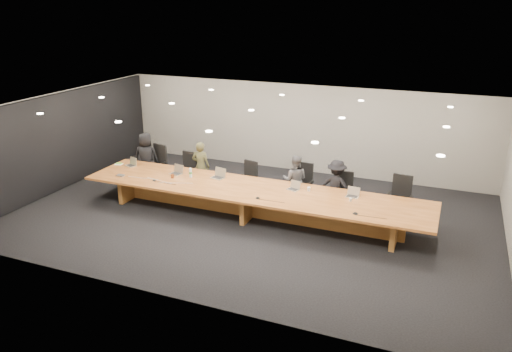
{
  "coord_description": "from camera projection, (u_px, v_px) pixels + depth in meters",
  "views": [
    {
      "loc": [
        4.55,
        -10.85,
        5.25
      ],
      "look_at": [
        0.0,
        0.3,
        1.0
      ],
      "focal_mm": 35.0,
      "sensor_mm": 36.0,
      "label": 1
    }
  ],
  "objects": [
    {
      "name": "laptop_d",
      "position": [
        293.0,
        186.0,
        12.5
      ],
      "size": [
        0.34,
        0.29,
        0.23
      ],
      "primitive_type": null,
      "rotation": [
        0.0,
        0.0,
        -0.31
      ],
      "color": "#C6B597",
      "rests_on": "conference_table"
    },
    {
      "name": "water_bottle",
      "position": [
        191.0,
        173.0,
        13.39
      ],
      "size": [
        0.1,
        0.1,
        0.25
      ],
      "primitive_type": "cylinder",
      "rotation": [
        0.0,
        0.0,
        -0.27
      ],
      "color": "silver",
      "rests_on": "conference_table"
    },
    {
      "name": "laptop_b",
      "position": [
        176.0,
        170.0,
        13.63
      ],
      "size": [
        0.37,
        0.31,
        0.26
      ],
      "primitive_type": null,
      "rotation": [
        0.0,
        0.0,
        -0.24
      ],
      "color": "#BEAE91",
      "rests_on": "conference_table"
    },
    {
      "name": "person_d",
      "position": [
        336.0,
        186.0,
        12.91
      ],
      "size": [
        0.96,
        0.62,
        1.41
      ],
      "primitive_type": "imported",
      "rotation": [
        0.0,
        0.0,
        3.04
      ],
      "color": "black",
      "rests_on": "ground"
    },
    {
      "name": "laptop_c",
      "position": [
        217.0,
        173.0,
        13.31
      ],
      "size": [
        0.39,
        0.32,
        0.27
      ],
      "primitive_type": null,
      "rotation": [
        0.0,
        0.0,
        -0.22
      ],
      "color": "#B9AC8D",
      "rests_on": "conference_table"
    },
    {
      "name": "person_a",
      "position": [
        146.0,
        158.0,
        15.01
      ],
      "size": [
        0.86,
        0.68,
        1.55
      ],
      "primitive_type": "imported",
      "rotation": [
        0.0,
        0.0,
        3.42
      ],
      "color": "black",
      "rests_on": "ground"
    },
    {
      "name": "chair_far_right",
      "position": [
        399.0,
        198.0,
        12.44
      ],
      "size": [
        0.67,
        0.67,
        1.17
      ],
      "primitive_type": null,
      "rotation": [
        0.0,
        0.0,
        -0.14
      ],
      "color": "black",
      "rests_on": "ground"
    },
    {
      "name": "chair_mid_right",
      "position": [
        301.0,
        184.0,
        13.48
      ],
      "size": [
        0.63,
        0.63,
        1.13
      ],
      "primitive_type": null,
      "rotation": [
        0.0,
        0.0,
        -0.09
      ],
      "color": "black",
      "rests_on": "ground"
    },
    {
      "name": "person_b",
      "position": [
        201.0,
        166.0,
        14.38
      ],
      "size": [
        0.57,
        0.41,
        1.46
      ],
      "primitive_type": "imported",
      "rotation": [
        0.0,
        0.0,
        3.25
      ],
      "color": "#3E3D22",
      "rests_on": "ground"
    },
    {
      "name": "person_c",
      "position": [
        295.0,
        180.0,
        13.4
      ],
      "size": [
        0.75,
        0.63,
        1.39
      ],
      "primitive_type": "imported",
      "rotation": [
        0.0,
        0.0,
        3.31
      ],
      "color": "#4E4E50",
      "rests_on": "ground"
    },
    {
      "name": "laptop_a",
      "position": [
        130.0,
        162.0,
        14.31
      ],
      "size": [
        0.36,
        0.31,
        0.24
      ],
      "primitive_type": null,
      "rotation": [
        0.0,
        0.0,
        -0.36
      ],
      "color": "#B4AA8A",
      "rests_on": "conference_table"
    },
    {
      "name": "paper_cup_far",
      "position": [
        351.0,
        200.0,
        11.81
      ],
      "size": [
        0.07,
        0.07,
        0.08
      ],
      "primitive_type": "cone",
      "rotation": [
        0.0,
        0.0,
        -0.02
      ],
      "color": "silver",
      "rests_on": "conference_table"
    },
    {
      "name": "chair_right",
      "position": [
        342.0,
        192.0,
        12.98
      ],
      "size": [
        0.55,
        0.55,
        1.07
      ],
      "primitive_type": null,
      "rotation": [
        0.0,
        0.0,
        0.01
      ],
      "color": "black",
      "rests_on": "ground"
    },
    {
      "name": "laptop_e",
      "position": [
        352.0,
        192.0,
        12.05
      ],
      "size": [
        0.31,
        0.24,
        0.24
      ],
      "primitive_type": null,
      "rotation": [
        0.0,
        0.0,
        -0.08
      ],
      "color": "#C5B196",
      "rests_on": "conference_table"
    },
    {
      "name": "paper_cup_near",
      "position": [
        309.0,
        189.0,
        12.45
      ],
      "size": [
        0.1,
        0.1,
        0.1
      ],
      "primitive_type": "cone",
      "rotation": [
        0.0,
        0.0,
        0.18
      ],
      "color": "beige",
      "rests_on": "conference_table"
    },
    {
      "name": "chair_far_left",
      "position": [
        155.0,
        164.0,
        14.95
      ],
      "size": [
        0.73,
        0.73,
        1.2
      ],
      "primitive_type": null,
      "rotation": [
        0.0,
        0.0,
        -0.23
      ],
      "color": "black",
      "rests_on": "ground"
    },
    {
      "name": "left_wall_panel",
      "position": [
        63.0,
        141.0,
        14.5
      ],
      "size": [
        0.08,
        7.84,
        2.74
      ],
      "primitive_type": "cube",
      "color": "black",
      "rests_on": "ground"
    },
    {
      "name": "chair_left",
      "position": [
        186.0,
        170.0,
        14.62
      ],
      "size": [
        0.58,
        0.58,
        1.09
      ],
      "primitive_type": null,
      "rotation": [
        0.0,
        0.0,
        -0.05
      ],
      "color": "black",
      "rests_on": "ground"
    },
    {
      "name": "notepad",
      "position": [
        119.0,
        164.0,
        14.48
      ],
      "size": [
        0.25,
        0.21,
        0.01
      ],
      "primitive_type": "cube",
      "rotation": [
        0.0,
        0.0,
        0.19
      ],
      "color": "white",
      "rests_on": "conference_table"
    },
    {
      "name": "mic_left",
      "position": [
        154.0,
        180.0,
        13.17
      ],
      "size": [
        0.12,
        0.12,
        0.03
      ],
      "primitive_type": "cone",
      "rotation": [
        0.0,
        0.0,
        0.13
      ],
      "color": "black",
      "rests_on": "conference_table"
    },
    {
      "name": "lime_gadget",
      "position": [
        119.0,
        163.0,
        14.49
      ],
      "size": [
        0.17,
        0.12,
        0.02
      ],
      "primitive_type": "cube",
      "rotation": [
        0.0,
        0.0,
        0.23
      ],
      "color": "#71D137",
      "rests_on": "notepad"
    },
    {
      "name": "mic_right",
      "position": [
        355.0,
        213.0,
        11.13
      ],
      "size": [
        0.15,
        0.15,
        0.03
      ],
      "primitive_type": "cone",
      "rotation": [
        0.0,
        0.0,
        0.19
      ],
      "color": "black",
      "rests_on": "conference_table"
    },
    {
      "name": "ground",
      "position": [
        252.0,
        216.0,
        12.84
      ],
      "size": [
        12.0,
        12.0,
        0.0
      ],
      "primitive_type": "plane",
      "color": "black",
      "rests_on": "ground"
    },
    {
      "name": "mic_center",
      "position": [
        258.0,
        198.0,
        12.01
      ],
      "size": [
        0.15,
        0.15,
        0.03
      ],
      "primitive_type": "cone",
      "rotation": [
        0.0,
        0.0,
        0.4
      ],
      "color": "black",
      "rests_on": "conference_table"
    },
    {
      "name": "amber_mug",
      "position": [
        172.0,
        176.0,
        13.36
      ],
      "size": [
        0.09,
        0.09,
        0.1
      ],
      "primitive_type": "cylinder",
      "rotation": [
        0.0,
        0.0,
        0.06
      ],
      "color": "#662E12",
      "rests_on": "conference_table"
    },
    {
      "name": "av_box",
      "position": [
        120.0,
        175.0,
        13.52
      ],
      "size": [
        0.2,
        0.16,
        0.03
      ],
      "primitive_type": "cube",
      "rotation": [
        0.0,
        0.0,
        0.03
      ],
      "color": "#A4A4A8",
      "rests_on": "conference_table"
    },
    {
      "name": "conference_table",
      "position": [
        252.0,
        197.0,
        12.67
      ],
      "size": [
        9.0,
        1.8,
        0.75
      ],
      "color": "brown",
      "rests_on": "ground"
    },
    {
      "name": "chair_mid_left",
      "position": [
        247.0,
        179.0,
        13.93
      ],
      "size": [
        0.64,
        0.64,
        1.04
      ],
      "primitive_type": null,
      "rotation": [
        0.0,
        0.0,
        -0.24
      ],
      "color": "black",
      "rests_on": "ground"
    },
    {
      "name": "back_wall",
      "position": [
        300.0,
        128.0,
        15.87
      ],
      "size": [
        12.0,
        0.02,
        2.8
      ],
      "primitive_type": "cube",
      "color": "#B0ABA1",
      "rests_on": "ground"
    }
  ]
}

